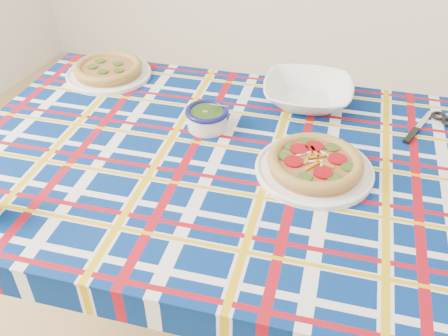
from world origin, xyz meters
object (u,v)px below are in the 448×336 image
(pesto_bowl, at_px, (207,116))
(serving_bowl, at_px, (308,93))
(dining_table, at_px, (243,181))
(main_focaccia_plate, at_px, (315,163))

(pesto_bowl, xyz_separation_m, serving_bowl, (0.23, 0.22, -0.00))
(pesto_bowl, height_order, serving_bowl, pesto_bowl)
(dining_table, height_order, serving_bowl, serving_bowl)
(main_focaccia_plate, height_order, pesto_bowl, pesto_bowl)
(main_focaccia_plate, bearing_deg, serving_bowl, 104.34)
(dining_table, xyz_separation_m, serving_bowl, (0.09, 0.33, 0.10))
(main_focaccia_plate, bearing_deg, pesto_bowl, 161.73)
(pesto_bowl, distance_m, serving_bowl, 0.32)
(dining_table, bearing_deg, main_focaccia_plate, -2.26)
(main_focaccia_plate, distance_m, serving_bowl, 0.34)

